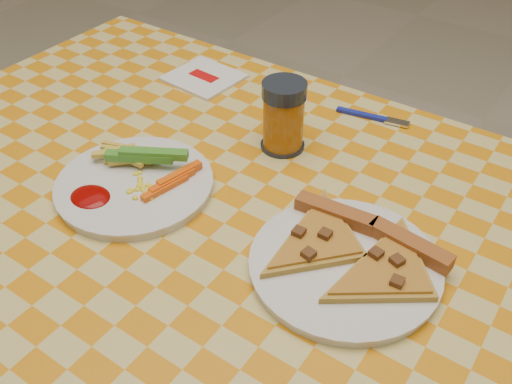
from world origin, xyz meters
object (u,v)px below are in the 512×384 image
(table, at_px, (226,260))
(plate_left, at_px, (135,186))
(plate_right, at_px, (344,266))
(drink_glass, at_px, (283,117))

(table, xyz_separation_m, plate_left, (-0.16, -0.01, 0.08))
(table, bearing_deg, plate_right, 5.64)
(table, height_order, drink_glass, drink_glass)
(table, bearing_deg, drink_glass, 99.54)
(plate_left, xyz_separation_m, drink_glass, (0.12, 0.22, 0.05))
(table, relative_size, plate_right, 5.36)
(plate_left, relative_size, plate_right, 0.96)
(plate_right, bearing_deg, drink_glass, 138.75)
(plate_right, bearing_deg, table, -174.36)
(plate_left, xyz_separation_m, plate_right, (0.33, 0.03, 0.00))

